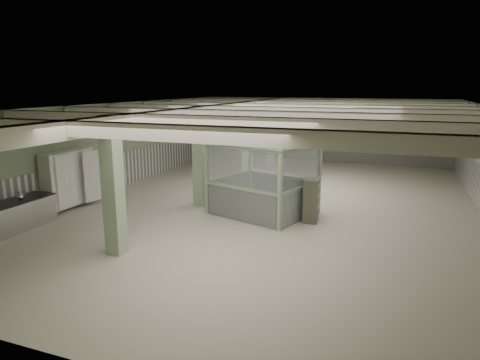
% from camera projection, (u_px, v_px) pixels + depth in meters
% --- Properties ---
extents(floor, '(20.00, 20.00, 0.00)m').
position_uv_depth(floor, '(273.00, 204.00, 15.85)').
color(floor, beige).
rests_on(floor, ground).
extents(ceiling, '(14.00, 20.00, 0.02)m').
position_uv_depth(ceiling, '(275.00, 106.00, 15.07)').
color(ceiling, white).
rests_on(ceiling, wall_back).
extents(wall_back, '(14.00, 0.02, 3.60)m').
position_uv_depth(wall_back, '(324.00, 130.00, 24.58)').
color(wall_back, '#92A584').
rests_on(wall_back, floor).
extents(wall_front, '(14.00, 0.02, 3.60)m').
position_uv_depth(wall_front, '(84.00, 259.00, 6.34)').
color(wall_front, '#92A584').
rests_on(wall_front, floor).
extents(wall_left, '(0.02, 20.00, 3.60)m').
position_uv_depth(wall_left, '(114.00, 147.00, 17.90)').
color(wall_left, '#92A584').
rests_on(wall_left, floor).
extents(wainscot_left, '(0.05, 19.90, 1.50)m').
position_uv_depth(wainscot_left, '(116.00, 171.00, 18.11)').
color(wainscot_left, silver).
rests_on(wainscot_left, floor).
extents(wainscot_back, '(13.90, 0.05, 1.50)m').
position_uv_depth(wainscot_back, '(323.00, 148.00, 24.78)').
color(wainscot_back, silver).
rests_on(wainscot_back, floor).
extents(girder, '(0.45, 19.90, 0.40)m').
position_uv_depth(girder, '(211.00, 111.00, 15.99)').
color(girder, white).
rests_on(girder, ceiling).
extents(beam_a, '(13.90, 0.35, 0.32)m').
position_uv_depth(beam_a, '(166.00, 133.00, 8.27)').
color(beam_a, white).
rests_on(beam_a, ceiling).
extents(beam_b, '(13.90, 0.35, 0.32)m').
position_uv_depth(beam_b, '(218.00, 122.00, 10.55)').
color(beam_b, white).
rests_on(beam_b, ceiling).
extents(beam_c, '(13.90, 0.35, 0.32)m').
position_uv_depth(beam_c, '(252.00, 116.00, 12.83)').
color(beam_c, white).
rests_on(beam_c, ceiling).
extents(beam_d, '(13.90, 0.35, 0.32)m').
position_uv_depth(beam_d, '(275.00, 111.00, 15.11)').
color(beam_d, white).
rests_on(beam_d, ceiling).
extents(beam_e, '(13.90, 0.35, 0.32)m').
position_uv_depth(beam_e, '(292.00, 108.00, 17.39)').
color(beam_e, white).
rests_on(beam_e, ceiling).
extents(beam_f, '(13.90, 0.35, 0.32)m').
position_uv_depth(beam_f, '(306.00, 105.00, 19.67)').
color(beam_f, white).
rests_on(beam_f, ceiling).
extents(beam_g, '(13.90, 0.35, 0.32)m').
position_uv_depth(beam_g, '(316.00, 103.00, 21.95)').
color(beam_g, white).
rests_on(beam_g, ceiling).
extents(column_a, '(0.42, 0.42, 3.60)m').
position_uv_depth(column_a, '(113.00, 186.00, 10.86)').
color(column_a, '#9FB491').
rests_on(column_a, floor).
extents(column_b, '(0.42, 0.42, 3.60)m').
position_uv_depth(column_b, '(200.00, 157.00, 15.42)').
color(column_b, '#9FB491').
rests_on(column_b, floor).
extents(column_c, '(0.42, 0.42, 3.60)m').
position_uv_depth(column_c, '(247.00, 140.00, 19.98)').
color(column_c, '#9FB491').
rests_on(column_c, floor).
extents(column_d, '(0.42, 0.42, 3.60)m').
position_uv_depth(column_d, '(272.00, 132.00, 23.62)').
color(column_d, '#9FB491').
rests_on(column_d, floor).
extents(pendant_front, '(0.44, 0.44, 0.22)m').
position_uv_depth(pendant_front, '(237.00, 138.00, 10.45)').
color(pendant_front, '#2F3E2F').
rests_on(pendant_front, ceiling).
extents(pendant_mid, '(0.44, 0.44, 0.22)m').
position_uv_depth(pendant_mid, '(292.00, 121.00, 15.47)').
color(pendant_mid, '#2F3E2F').
rests_on(pendant_mid, ceiling).
extents(pendant_back, '(0.44, 0.44, 0.22)m').
position_uv_depth(pendant_back, '(318.00, 113.00, 20.03)').
color(pendant_back, '#2F3E2F').
rests_on(pendant_back, ceiling).
extents(pitcher_far, '(0.21, 0.24, 0.28)m').
position_uv_depth(pitcher_far, '(20.00, 196.00, 12.90)').
color(pitcher_far, '#B2B2B6').
rests_on(pitcher_far, prep_counter).
extents(walkin_cooler, '(0.80, 2.12, 1.94)m').
position_uv_depth(walkin_cooler, '(70.00, 182.00, 15.13)').
color(walkin_cooler, white).
rests_on(walkin_cooler, floor).
extents(guard_booth, '(3.85, 3.52, 2.57)m').
position_uv_depth(guard_booth, '(263.00, 163.00, 14.42)').
color(guard_booth, '#8EA382').
rests_on(guard_booth, floor).
extents(filing_cabinet, '(0.50, 0.68, 1.41)m').
position_uv_depth(filing_cabinet, '(311.00, 200.00, 13.71)').
color(filing_cabinet, '#56594A').
rests_on(filing_cabinet, floor).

